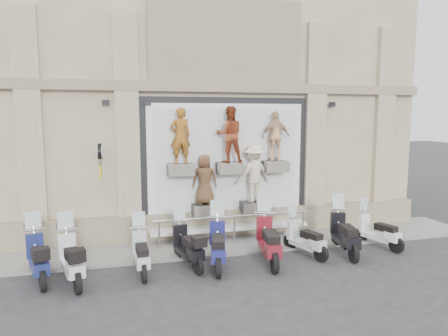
{
  "coord_description": "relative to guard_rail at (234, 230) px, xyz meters",
  "views": [
    {
      "loc": [
        -3.32,
        -9.48,
        3.94
      ],
      "look_at": [
        -0.36,
        1.9,
        2.42
      ],
      "focal_mm": 32.0,
      "sensor_mm": 36.0,
      "label": 1
    }
  ],
  "objects": [
    {
      "name": "scooter_i",
      "position": [
        4.16,
        -1.31,
        0.24
      ],
      "size": [
        1.01,
        1.81,
        1.41
      ],
      "primitive_type": null,
      "rotation": [
        0.0,
        0.0,
        0.31
      ],
      "color": "white",
      "rests_on": "ground"
    },
    {
      "name": "scooter_e",
      "position": [
        -0.93,
        -1.64,
        0.36
      ],
      "size": [
        1.02,
        2.12,
        1.66
      ],
      "primitive_type": null,
      "rotation": [
        0.0,
        0.0,
        -0.22
      ],
      "color": "navy",
      "rests_on": "ground"
    },
    {
      "name": "ground",
      "position": [
        0.0,
        -2.0,
        -0.47
      ],
      "size": [
        90.0,
        90.0,
        0.0
      ],
      "primitive_type": "plane",
      "color": "#2B2B2E",
      "rests_on": "ground"
    },
    {
      "name": "sidewalk",
      "position": [
        0.0,
        0.1,
        -0.43
      ],
      "size": [
        16.0,
        2.2,
        0.08
      ],
      "primitive_type": "cube",
      "color": "gray",
      "rests_on": "ground"
    },
    {
      "name": "shop_vitrine",
      "position": [
        0.1,
        0.74,
        1.95
      ],
      "size": [
        5.6,
        0.97,
        4.3
      ],
      "color": "black",
      "rests_on": "ground"
    },
    {
      "name": "building",
      "position": [
        0.0,
        5.0,
        5.54
      ],
      "size": [
        14.0,
        8.6,
        12.0
      ],
      "primitive_type": null,
      "color": "beige",
      "rests_on": "ground"
    },
    {
      "name": "scooter_f",
      "position": [
        0.48,
        -1.67,
        0.4
      ],
      "size": [
        0.97,
        2.2,
        1.73
      ],
      "primitive_type": null,
      "rotation": [
        0.0,
        0.0,
        -0.17
      ],
      "color": "maroon",
      "rests_on": "ground"
    },
    {
      "name": "clock_sign_bracket",
      "position": [
        -3.9,
        0.47,
        2.34
      ],
      "size": [
        0.1,
        0.8,
        1.02
      ],
      "color": "black",
      "rests_on": "ground"
    },
    {
      "name": "scooter_g",
      "position": [
        1.68,
        -1.42,
        0.23
      ],
      "size": [
        1.01,
        1.79,
        1.4
      ],
      "primitive_type": null,
      "rotation": [
        0.0,
        0.0,
        0.32
      ],
      "color": "silver",
      "rests_on": "ground"
    },
    {
      "name": "scooter_d",
      "position": [
        -1.68,
        -1.36,
        0.29
      ],
      "size": [
        0.94,
        1.94,
        1.51
      ],
      "primitive_type": null,
      "rotation": [
        0.0,
        0.0,
        0.22
      ],
      "color": "black",
      "rests_on": "ground"
    },
    {
      "name": "scooter_h",
      "position": [
        2.86,
        -1.56,
        0.36
      ],
      "size": [
        0.99,
        2.1,
        1.64
      ],
      "primitive_type": null,
      "rotation": [
        0.0,
        0.0,
        -0.21
      ],
      "color": "black",
      "rests_on": "ground"
    },
    {
      "name": "scooter_c",
      "position": [
        -2.9,
        -1.54,
        0.26
      ],
      "size": [
        0.58,
        1.8,
        1.45
      ],
      "primitive_type": null,
      "rotation": [
        0.0,
        0.0,
        0.04
      ],
      "color": "#AEB7BD",
      "rests_on": "ground"
    },
    {
      "name": "guard_rail",
      "position": [
        0.0,
        0.0,
        0.0
      ],
      "size": [
        5.06,
        0.1,
        0.93
      ],
      "primitive_type": null,
      "color": "#9EA0A5",
      "rests_on": "ground"
    },
    {
      "name": "scooter_b",
      "position": [
        -4.54,
        -1.75,
        0.34
      ],
      "size": [
        1.08,
        2.06,
        1.6
      ],
      "primitive_type": null,
      "rotation": [
        0.0,
        0.0,
        0.27
      ],
      "color": "silver",
      "rests_on": "ground"
    },
    {
      "name": "scooter_a",
      "position": [
        -5.33,
        -1.42,
        0.32
      ],
      "size": [
        1.09,
        2.01,
        1.57
      ],
      "primitive_type": null,
      "rotation": [
        0.0,
        0.0,
        0.29
      ],
      "color": "navy",
      "rests_on": "ground"
    }
  ]
}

